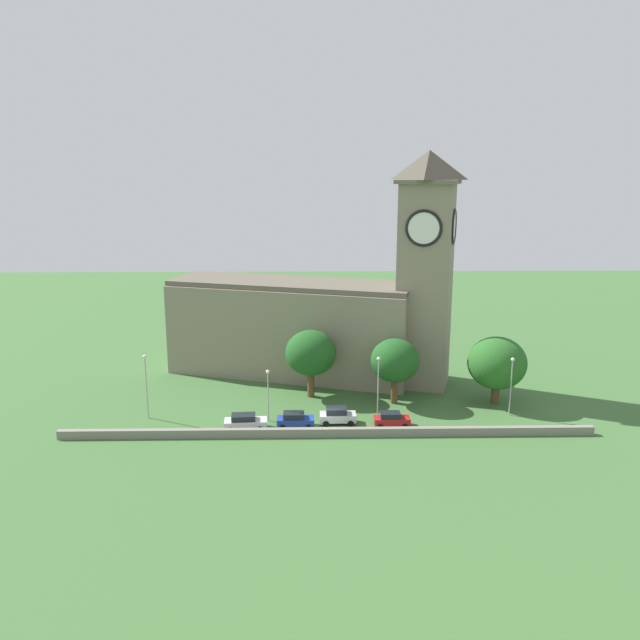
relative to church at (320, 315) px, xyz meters
The scene contains 14 objects.
ground_plane 9.87m from the church, 85.49° to the right, with size 200.00×200.00×0.00m, color #3D6633.
church is the anchor object (origin of this frame).
quay_barrier 23.38m from the church, 89.05° to the right, with size 58.69×0.70×0.97m, color gray.
car_white 22.89m from the church, 114.31° to the right, with size 4.87×2.50×1.75m.
car_blue 20.84m from the church, 99.64° to the right, with size 4.23×2.22×1.70m.
car_silver 19.81m from the church, 84.90° to the right, with size 4.16×2.27×1.92m.
car_red 22.00m from the church, 67.89° to the right, with size 4.10×2.04×1.64m.
streetlamp_west_end 26.32m from the church, 142.13° to the right, with size 0.44×0.44×7.75m.
streetlamp_west_mid 18.87m from the church, 110.33° to the right, with size 0.44×0.44×6.20m.
streetlamp_central 18.53m from the church, 69.52° to the right, with size 0.44×0.44×7.63m.
streetlamp_east_mid 27.63m from the church, 35.76° to the right, with size 0.44×0.44×7.13m.
tree_riverside_east 15.02m from the church, 52.13° to the right, with size 6.01×6.01×8.28m.
tree_riverside_west 9.53m from the church, 98.74° to the right, with size 6.46×6.46×8.76m.
tree_churchyard 24.93m from the church, 28.85° to the right, with size 7.23×7.23×8.51m.
Camera 1 is at (-2.17, -68.51, 28.62)m, focal length 36.40 mm.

